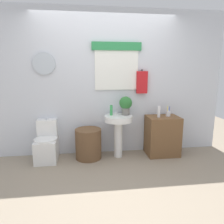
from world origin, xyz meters
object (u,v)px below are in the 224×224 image
pedestal_sink (118,126)px  toothbrush_cup (168,113)px  potted_plant (126,104)px  lotion_bottle (159,112)px  wooden_cabinet (162,136)px  toilet (47,145)px  laundry_hamper (88,144)px  soap_bottle (111,110)px

pedestal_sink → toothbrush_cup: toothbrush_cup is taller
potted_plant → lotion_bottle: potted_plant is taller
wooden_cabinet → potted_plant: (-0.68, 0.06, 0.59)m
toilet → pedestal_sink: size_ratio=0.94×
lotion_bottle → potted_plant: bearing=170.2°
pedestal_sink → potted_plant: size_ratio=2.30×
laundry_hamper → pedestal_sink: bearing=0.0°
toilet → lotion_bottle: 2.04m
toothbrush_cup → soap_bottle: bearing=178.4°
toilet → soap_bottle: soap_bottle is taller
toilet → pedestal_sink: pedestal_sink is taller
toilet → wooden_cabinet: bearing=-0.9°
toilet → laundry_hamper: (0.71, -0.03, -0.01)m
laundry_hamper → soap_bottle: bearing=6.9°
laundry_hamper → toothbrush_cup: 1.54m
toilet → lotion_bottle: size_ratio=3.51×
potted_plant → laundry_hamper: bearing=-174.9°
wooden_cabinet → soap_bottle: soap_bottle is taller
pedestal_sink → lotion_bottle: lotion_bottle is taller
soap_bottle → lotion_bottle: soap_bottle is taller
pedestal_sink → potted_plant: (0.14, 0.06, 0.38)m
pedestal_sink → lotion_bottle: 0.77m
wooden_cabinet → toothbrush_cup: 0.42m
wooden_cabinet → toothbrush_cup: toothbrush_cup is taller
pedestal_sink → lotion_bottle: size_ratio=3.74×
wooden_cabinet → laundry_hamper: bearing=180.0°
laundry_hamper → potted_plant: size_ratio=1.62×
laundry_hamper → potted_plant: (0.67, 0.06, 0.68)m
soap_bottle → potted_plant: size_ratio=0.55×
wooden_cabinet → toothbrush_cup: (0.10, 0.02, 0.41)m
potted_plant → wooden_cabinet: bearing=-5.0°
soap_bottle → laundry_hamper: bearing=-173.1°
soap_bottle → pedestal_sink: bearing=-22.6°
laundry_hamper → wooden_cabinet: 1.36m
laundry_hamper → pedestal_sink: (0.53, 0.00, 0.30)m
wooden_cabinet → soap_bottle: (-0.94, 0.05, 0.49)m
potted_plant → toothbrush_cup: size_ratio=1.78×
wooden_cabinet → potted_plant: 0.90m
toilet → soap_bottle: (1.13, 0.02, 0.58)m
toilet → toothbrush_cup: toothbrush_cup is taller
toilet → wooden_cabinet: wooden_cabinet is taller
toilet → pedestal_sink: (1.25, -0.03, 0.29)m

